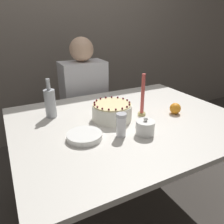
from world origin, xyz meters
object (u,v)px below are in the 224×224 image
(sugar_shaker, at_px, (121,125))
(person_man_blue_shirt, at_px, (85,111))
(cake, at_px, (112,111))
(bottle, at_px, (50,103))
(candle, at_px, (142,99))
(sugar_bowl, at_px, (145,127))

(sugar_shaker, xyz_separation_m, person_man_blue_shirt, (0.14, 0.94, -0.29))
(cake, distance_m, bottle, 0.40)
(bottle, bearing_deg, cake, -32.92)
(candle, bearing_deg, person_man_blue_shirt, 99.47)
(candle, bearing_deg, cake, 169.55)
(cake, height_order, bottle, bottle)
(sugar_bowl, distance_m, person_man_blue_shirt, 1.01)
(cake, xyz_separation_m, sugar_bowl, (0.07, -0.26, -0.01))
(person_man_blue_shirt, bearing_deg, cake, 83.91)
(sugar_bowl, bearing_deg, sugar_shaker, 161.46)
(cake, bearing_deg, candle, -10.45)
(candle, relative_size, bottle, 1.10)
(cake, bearing_deg, person_man_blue_shirt, 83.91)
(sugar_bowl, bearing_deg, cake, 104.84)
(person_man_blue_shirt, bearing_deg, sugar_shaker, 81.79)
(sugar_bowl, xyz_separation_m, bottle, (-0.40, 0.48, 0.06))
(sugar_shaker, relative_size, bottle, 0.52)
(sugar_bowl, xyz_separation_m, person_man_blue_shirt, (0.01, 0.98, -0.26))
(cake, xyz_separation_m, person_man_blue_shirt, (0.08, 0.72, -0.27))
(bottle, bearing_deg, sugar_shaker, -57.70)
(sugar_bowl, bearing_deg, candle, 59.32)
(cake, height_order, person_man_blue_shirt, person_man_blue_shirt)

